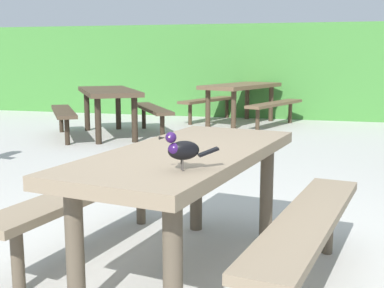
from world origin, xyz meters
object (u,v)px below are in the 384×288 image
Objects in this scene: picnic_table_mid_left at (109,101)px; picnic_table_mid_right at (241,94)px; picnic_table_foreground at (187,181)px; bird_grackle at (181,149)px.

picnic_table_mid_right is (1.77, 1.96, 0.00)m from picnic_table_mid_left.
picnic_table_mid_left is at bearing 119.02° from picnic_table_foreground.
picnic_table_foreground and picnic_table_mid_right have the same top height.
bird_grackle is 5.83m from picnic_table_mid_left.
picnic_table_foreground is 7.63× the size of bird_grackle.
picnic_table_mid_right is (-0.80, 6.59, 0.00)m from picnic_table_foreground.
bird_grackle is (0.12, -0.53, 0.29)m from picnic_table_foreground.
bird_grackle is 7.18m from picnic_table_mid_right.
picnic_table_foreground is 0.84× the size of picnic_table_mid_left.
bird_grackle is at bearing -62.49° from picnic_table_mid_left.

